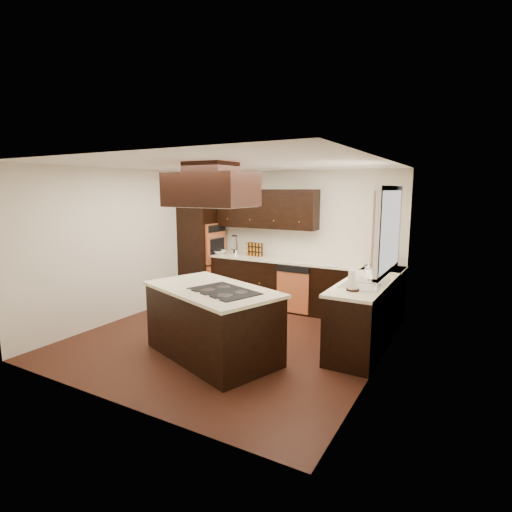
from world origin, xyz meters
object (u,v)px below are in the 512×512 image
range_hood (211,190)px  spice_rack (255,249)px  island (212,324)px  oven_column (202,245)px

range_hood → spice_rack: range_hood is taller
island → range_hood: 1.72m
oven_column → spice_rack: oven_column is taller
oven_column → spice_rack: 1.18m
oven_column → range_hood: (1.88, -2.25, 1.10)m
range_hood → spice_rack: bearing=106.5°
island → oven_column: bearing=149.1°
oven_column → island: (1.92, -2.34, -0.62)m
oven_column → island: 3.09m
oven_column → spice_rack: bearing=5.1°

